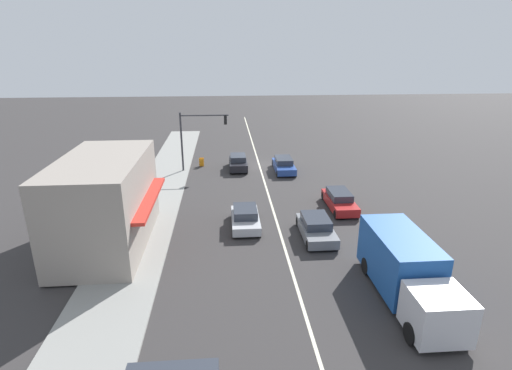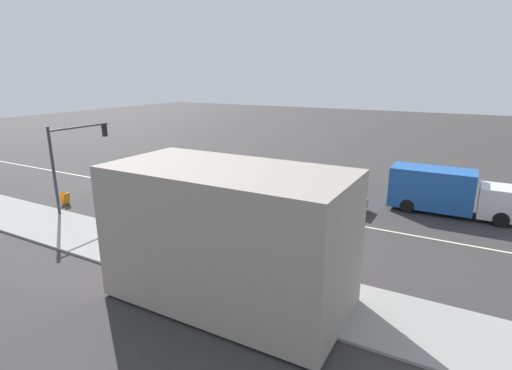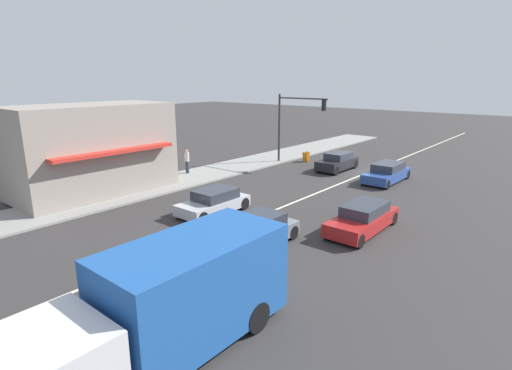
{
  "view_description": "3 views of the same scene",
  "coord_description": "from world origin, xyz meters",
  "px_view_note": "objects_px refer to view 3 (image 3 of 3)",
  "views": [
    {
      "loc": [
        3.41,
        38.7,
        11.47
      ],
      "look_at": [
        1.22,
        10.79,
        1.76
      ],
      "focal_mm": 28.0,
      "sensor_mm": 36.0,
      "label": 1
    },
    {
      "loc": [
        22.57,
        23.98,
        8.8
      ],
      "look_at": [
        -0.66,
        11.07,
        1.36
      ],
      "focal_mm": 28.0,
      "sensor_mm": 36.0,
      "label": 2
    },
    {
      "loc": [
        -12.39,
        28.21,
        6.92
      ],
      "look_at": [
        1.58,
        11.39,
        1.09
      ],
      "focal_mm": 28.0,
      "sensor_mm": 36.0,
      "label": 3
    }
  ],
  "objects_px": {
    "suv_grey": "(254,232)",
    "delivery_truck": "(169,303)",
    "traffic_signal_main": "(294,117)",
    "sedan_silver": "(214,202)",
    "pedestrian": "(187,161)",
    "sedan_dark": "(337,162)",
    "hatchback_red": "(363,218)",
    "warning_aframe_sign": "(306,157)",
    "coupe_blue": "(387,173)"
  },
  "relations": [
    {
      "from": "pedestrian",
      "to": "delivery_truck",
      "type": "xyz_separation_m",
      "value": [
        -15.07,
        13.58,
        0.42
      ]
    },
    {
      "from": "suv_grey",
      "to": "traffic_signal_main",
      "type": "bearing_deg",
      "value": -60.84
    },
    {
      "from": "warning_aframe_sign",
      "to": "traffic_signal_main",
      "type": "bearing_deg",
      "value": 81.3
    },
    {
      "from": "pedestrian",
      "to": "warning_aframe_sign",
      "type": "bearing_deg",
      "value": -113.41
    },
    {
      "from": "pedestrian",
      "to": "delivery_truck",
      "type": "bearing_deg",
      "value": 137.98
    },
    {
      "from": "traffic_signal_main",
      "to": "sedan_silver",
      "type": "xyz_separation_m",
      "value": [
        -3.92,
        13.0,
        -3.28
      ]
    },
    {
      "from": "sedan_dark",
      "to": "sedan_silver",
      "type": "bearing_deg",
      "value": 90.0
    },
    {
      "from": "warning_aframe_sign",
      "to": "hatchback_red",
      "type": "distance_m",
      "value": 16.2
    },
    {
      "from": "suv_grey",
      "to": "warning_aframe_sign",
      "type": "bearing_deg",
      "value": -64.07
    },
    {
      "from": "traffic_signal_main",
      "to": "hatchback_red",
      "type": "bearing_deg",
      "value": 137.1
    },
    {
      "from": "coupe_blue",
      "to": "hatchback_red",
      "type": "bearing_deg",
      "value": 106.05
    },
    {
      "from": "pedestrian",
      "to": "warning_aframe_sign",
      "type": "relative_size",
      "value": 2.1
    },
    {
      "from": "delivery_truck",
      "to": "coupe_blue",
      "type": "height_order",
      "value": "delivery_truck"
    },
    {
      "from": "pedestrian",
      "to": "warning_aframe_sign",
      "type": "xyz_separation_m",
      "value": [
        -4.2,
        -9.7,
        -0.62
      ]
    },
    {
      "from": "traffic_signal_main",
      "to": "hatchback_red",
      "type": "xyz_separation_m",
      "value": [
        -11.12,
        10.34,
        -3.28
      ]
    },
    {
      "from": "pedestrian",
      "to": "suv_grey",
      "type": "relative_size",
      "value": 0.41
    },
    {
      "from": "coupe_blue",
      "to": "traffic_signal_main",
      "type": "bearing_deg",
      "value": -4.18
    },
    {
      "from": "warning_aframe_sign",
      "to": "hatchback_red",
      "type": "bearing_deg",
      "value": 132.14
    },
    {
      "from": "pedestrian",
      "to": "warning_aframe_sign",
      "type": "height_order",
      "value": "pedestrian"
    },
    {
      "from": "delivery_truck",
      "to": "sedan_silver",
      "type": "height_order",
      "value": "delivery_truck"
    },
    {
      "from": "delivery_truck",
      "to": "sedan_silver",
      "type": "relative_size",
      "value": 1.89
    },
    {
      "from": "delivery_truck",
      "to": "hatchback_red",
      "type": "xyz_separation_m",
      "value": [
        0.0,
        -11.26,
        -0.84
      ]
    },
    {
      "from": "sedan_dark",
      "to": "traffic_signal_main",
      "type": "bearing_deg",
      "value": 6.34
    },
    {
      "from": "pedestrian",
      "to": "warning_aframe_sign",
      "type": "distance_m",
      "value": 10.59
    },
    {
      "from": "pedestrian",
      "to": "suv_grey",
      "type": "xyz_separation_m",
      "value": [
        -12.27,
        6.89,
        -0.42
      ]
    },
    {
      "from": "warning_aframe_sign",
      "to": "hatchback_red",
      "type": "xyz_separation_m",
      "value": [
        -10.87,
        12.01,
        0.2
      ]
    },
    {
      "from": "pedestrian",
      "to": "suv_grey",
      "type": "distance_m",
      "value": 14.08
    },
    {
      "from": "suv_grey",
      "to": "coupe_blue",
      "type": "bearing_deg",
      "value": -90.0
    },
    {
      "from": "traffic_signal_main",
      "to": "delivery_truck",
      "type": "bearing_deg",
      "value": 117.25
    },
    {
      "from": "traffic_signal_main",
      "to": "coupe_blue",
      "type": "relative_size",
      "value": 1.24
    },
    {
      "from": "suv_grey",
      "to": "delivery_truck",
      "type": "bearing_deg",
      "value": 112.73
    },
    {
      "from": "pedestrian",
      "to": "sedan_silver",
      "type": "xyz_separation_m",
      "value": [
        -7.87,
        4.97,
        -0.43
      ]
    },
    {
      "from": "warning_aframe_sign",
      "to": "sedan_silver",
      "type": "height_order",
      "value": "sedan_silver"
    },
    {
      "from": "warning_aframe_sign",
      "to": "sedan_dark",
      "type": "xyz_separation_m",
      "value": [
        -3.67,
        1.24,
        0.24
      ]
    },
    {
      "from": "delivery_truck",
      "to": "sedan_dark",
      "type": "xyz_separation_m",
      "value": [
        7.2,
        -22.04,
        -0.81
      ]
    },
    {
      "from": "pedestrian",
      "to": "hatchback_red",
      "type": "height_order",
      "value": "pedestrian"
    },
    {
      "from": "sedan_dark",
      "to": "pedestrian",
      "type": "bearing_deg",
      "value": 47.08
    },
    {
      "from": "suv_grey",
      "to": "sedan_silver",
      "type": "height_order",
      "value": "suv_grey"
    },
    {
      "from": "pedestrian",
      "to": "sedan_silver",
      "type": "bearing_deg",
      "value": 147.72
    },
    {
      "from": "sedan_dark",
      "to": "delivery_truck",
      "type": "bearing_deg",
      "value": 108.09
    },
    {
      "from": "hatchback_red",
      "to": "sedan_dark",
      "type": "bearing_deg",
      "value": -56.25
    },
    {
      "from": "pedestrian",
      "to": "coupe_blue",
      "type": "distance_m",
      "value": 14.34
    },
    {
      "from": "hatchback_red",
      "to": "suv_grey",
      "type": "xyz_separation_m",
      "value": [
        2.8,
        4.58,
        0.0
      ]
    },
    {
      "from": "pedestrian",
      "to": "traffic_signal_main",
      "type": "bearing_deg",
      "value": -116.16
    },
    {
      "from": "warning_aframe_sign",
      "to": "coupe_blue",
      "type": "distance_m",
      "value": 8.39
    },
    {
      "from": "pedestrian",
      "to": "sedan_dark",
      "type": "distance_m",
      "value": 11.56
    },
    {
      "from": "warning_aframe_sign",
      "to": "coupe_blue",
      "type": "relative_size",
      "value": 0.19
    },
    {
      "from": "hatchback_red",
      "to": "sedan_dark",
      "type": "distance_m",
      "value": 12.96
    },
    {
      "from": "delivery_truck",
      "to": "sedan_dark",
      "type": "relative_size",
      "value": 1.89
    },
    {
      "from": "pedestrian",
      "to": "delivery_truck",
      "type": "height_order",
      "value": "delivery_truck"
    }
  ]
}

